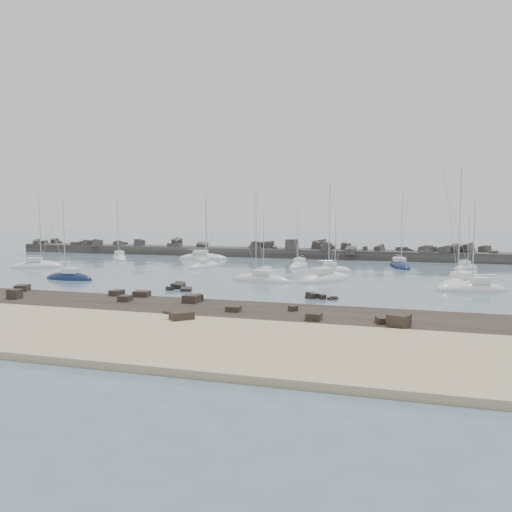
{
  "coord_description": "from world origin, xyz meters",
  "views": [
    {
      "loc": [
        22.48,
        -64.63,
        9.54
      ],
      "look_at": [
        -0.07,
        12.0,
        2.46
      ],
      "focal_mm": 35.0,
      "sensor_mm": 36.0,
      "label": 1
    }
  ],
  "objects": [
    {
      "name": "sailboat_3",
      "position": [
        -10.33,
        15.08,
        0.13
      ],
      "size": [
        4.14,
        7.98,
        12.13
      ],
      "color": "silver",
      "rests_on": "ground"
    },
    {
      "name": "sailboat_14",
      "position": [
        3.83,
        1.06,
        0.13
      ],
      "size": [
        9.09,
        4.12,
        13.77
      ],
      "color": "silver",
      "rests_on": "ground"
    },
    {
      "name": "sailboat_9",
      "position": [
        31.27,
        0.01,
        0.15
      ],
      "size": [
        7.54,
        4.1,
        11.65
      ],
      "color": "silver",
      "rests_on": "ground"
    },
    {
      "name": "sailboat_11",
      "position": [
        29.8,
        2.94,
        0.15
      ],
      "size": [
        8.58,
        10.29,
        16.31
      ],
      "color": "silver",
      "rests_on": "ground"
    },
    {
      "name": "sailboat_7",
      "position": [
        12.28,
        3.92,
        0.15
      ],
      "size": [
        7.82,
        9.25,
        14.79
      ],
      "color": "silver",
      "rests_on": "ground"
    },
    {
      "name": "ground",
      "position": [
        0.0,
        0.0,
        0.0
      ],
      "size": [
        400.0,
        400.0,
        0.0
      ],
      "primitive_type": "plane",
      "color": "slate",
      "rests_on": "ground"
    },
    {
      "name": "sailboat_0",
      "position": [
        -37.7,
        6.48,
        0.15
      ],
      "size": [
        8.69,
        6.44,
        13.51
      ],
      "color": "silver",
      "rests_on": "ground"
    },
    {
      "name": "sailboat_2",
      "position": [
        -22.61,
        -5.06,
        0.15
      ],
      "size": [
        7.41,
        2.33,
        11.89
      ],
      "color": "#101F43",
      "rests_on": "ground"
    },
    {
      "name": "sailboat_8",
      "position": [
        22.19,
        24.48,
        0.14
      ],
      "size": [
        4.86,
        9.1,
        13.76
      ],
      "color": "#101F43",
      "rests_on": "ground"
    },
    {
      "name": "sailboat_12",
      "position": [
        32.76,
        24.5,
        0.13
      ],
      "size": [
        5.25,
        5.71,
        9.61
      ],
      "color": "silver",
      "rests_on": "ground"
    },
    {
      "name": "sailboat_6",
      "position": [
        5.34,
        19.98,
        0.14
      ],
      "size": [
        3.27,
        7.62,
        11.76
      ],
      "color": "silver",
      "rests_on": "ground"
    },
    {
      "name": "sailboat_13",
      "position": [
        11.84,
        14.22,
        0.14
      ],
      "size": [
        6.83,
        4.96,
        10.75
      ],
      "color": "silver",
      "rests_on": "ground"
    },
    {
      "name": "sand_strip",
      "position": [
        0.0,
        -32.0,
        0.0
      ],
      "size": [
        140.0,
        14.0,
        1.0
      ],
      "primitive_type": "cube",
      "color": "#C5B288",
      "rests_on": "ground"
    },
    {
      "name": "breakwater",
      "position": [
        -7.18,
        37.96,
        0.36
      ],
      "size": [
        115.0,
        7.6,
        5.35
      ],
      "color": "#2E2C29",
      "rests_on": "ground"
    },
    {
      "name": "rock_cluster_far",
      "position": [
        14.02,
        -10.51,
        0.12
      ],
      "size": [
        3.72,
        1.67,
        1.17
      ],
      "color": "black",
      "rests_on": "ground"
    },
    {
      "name": "sailboat_4",
      "position": [
        -16.23,
        28.77,
        0.14
      ],
      "size": [
        10.29,
        4.66,
        15.53
      ],
      "color": "silver",
      "rests_on": "ground"
    },
    {
      "name": "rock_cluster_near",
      "position": [
        -3.83,
        -8.57,
        0.04
      ],
      "size": [
        4.09,
        3.6,
        1.52
      ],
      "color": "black",
      "rests_on": "ground"
    },
    {
      "name": "sailboat_5",
      "position": [
        3.1,
        6.06,
        0.13
      ],
      "size": [
        5.67,
        5.98,
        10.14
      ],
      "color": "silver",
      "rests_on": "ground"
    },
    {
      "name": "rock_shelf",
      "position": [
        0.09,
        -21.98,
        0.02
      ],
      "size": [
        140.0,
        12.34,
        1.76
      ],
      "color": "black",
      "rests_on": "ground"
    },
    {
      "name": "sailboat_1",
      "position": [
        -32.34,
        23.69,
        0.14
      ],
      "size": [
        7.33,
        8.14,
        13.33
      ],
      "color": "silver",
      "rests_on": "ground"
    }
  ]
}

